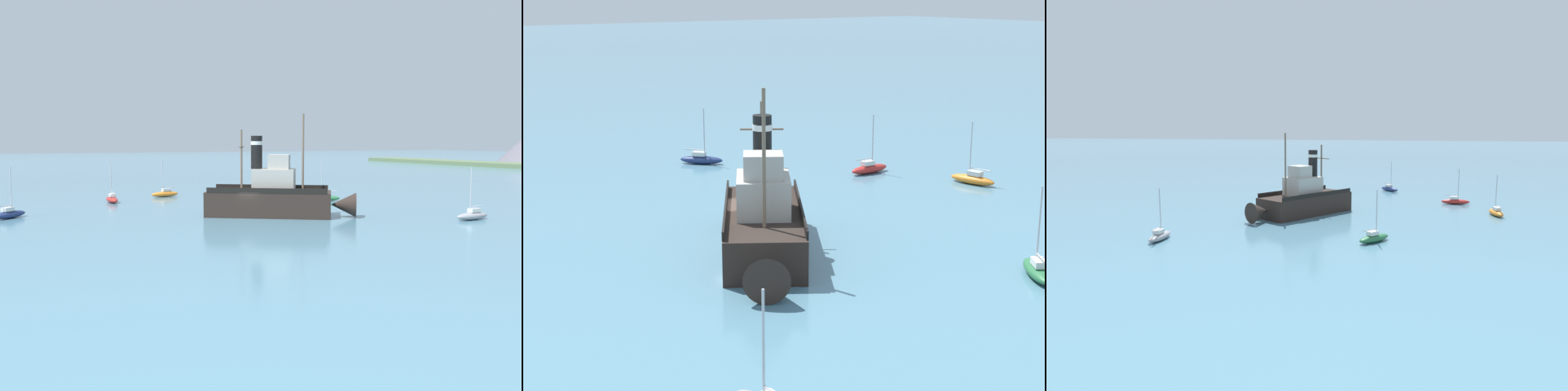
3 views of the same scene
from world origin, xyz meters
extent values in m
plane|color=teal|center=(0.00, 0.00, 0.00)|extent=(600.00, 600.00, 0.00)
cube|color=#2D231E|center=(-0.34, 2.23, 1.20)|extent=(10.17, 12.48, 2.40)
cone|color=#2D231E|center=(3.54, 8.30, 1.20)|extent=(3.27, 3.29, 2.35)
cube|color=#B2ADA3|center=(-0.07, 2.65, 3.50)|extent=(4.68, 4.99, 2.20)
cube|color=#B2ADA3|center=(0.20, 3.07, 5.30)|extent=(2.93, 2.87, 1.40)
cylinder|color=black|center=(-0.99, 1.22, 6.20)|extent=(1.10, 1.10, 3.20)
cylinder|color=silver|center=(-0.99, 1.22, 7.10)|extent=(1.16, 1.16, 0.35)
cylinder|color=#75604C|center=(1.44, 5.01, 6.15)|extent=(0.20, 0.20, 7.50)
cylinder|color=#75604C|center=(-1.80, -0.04, 5.40)|extent=(0.20, 0.20, 6.00)
cylinder|color=#75604C|center=(-1.80, -0.04, 6.72)|extent=(2.26, 1.50, 0.12)
cube|color=black|center=(-2.16, 3.39, 2.65)|extent=(6.24, 9.67, 0.50)
cube|color=black|center=(1.48, 1.07, 2.65)|extent=(6.24, 9.67, 0.50)
ellipsoid|color=#286B3D|center=(-9.72, 14.32, 0.35)|extent=(3.14, 3.71, 0.70)
cube|color=silver|center=(-9.60, 14.48, 0.88)|extent=(1.17, 1.27, 0.36)
cylinder|color=#B7B7BC|center=(-9.90, 14.08, 2.80)|extent=(0.10, 0.10, 4.20)
cylinder|color=#B7B7BC|center=(-9.37, 14.81, 1.25)|extent=(1.13, 1.50, 0.08)
ellipsoid|color=orange|center=(-22.90, -2.02, 0.35)|extent=(1.81, 3.94, 0.70)
cube|color=silver|center=(-22.94, -1.82, 0.88)|extent=(0.84, 1.20, 0.36)
cylinder|color=#B7B7BC|center=(-22.84, -2.31, 2.80)|extent=(0.10, 0.10, 4.20)
cylinder|color=#B7B7BC|center=(-23.01, -1.43, 1.25)|extent=(0.43, 1.78, 0.08)
ellipsoid|color=navy|center=(-9.19, -20.77, 0.35)|extent=(3.46, 3.47, 0.70)
cube|color=silver|center=(-9.05, -20.91, 0.88)|extent=(1.23, 1.23, 0.36)
cylinder|color=#B7B7BC|center=(-9.40, -20.56, 2.80)|extent=(0.10, 0.10, 4.20)
cylinder|color=#B7B7BC|center=(-8.77, -21.19, 1.25)|extent=(1.32, 1.33, 0.08)
ellipsoid|color=#B22823|center=(-18.80, -9.56, 0.35)|extent=(3.84, 1.25, 0.70)
cube|color=silver|center=(-18.60, -9.55, 0.88)|extent=(1.13, 0.68, 0.36)
cylinder|color=#B7B7BC|center=(-19.10, -9.57, 2.80)|extent=(0.10, 0.10, 4.20)
cylinder|color=#B7B7BC|center=(-18.20, -9.53, 1.25)|extent=(1.80, 0.15, 0.08)
ellipsoid|color=gray|center=(10.09, 18.20, 0.35)|extent=(1.30, 3.85, 0.70)
cube|color=silver|center=(10.08, 18.39, 0.88)|extent=(0.70, 1.13, 0.36)
cylinder|color=#B7B7BC|center=(10.10, 17.90, 2.80)|extent=(0.10, 0.10, 4.20)
cylinder|color=#B7B7BC|center=(10.05, 18.79, 1.25)|extent=(0.18, 1.80, 0.08)
camera|label=1|loc=(47.74, -21.10, 7.29)|focal=38.00mm
camera|label=2|loc=(24.24, 39.20, 14.83)|focal=55.00mm
camera|label=3|loc=(-13.26, 56.72, 10.68)|focal=32.00mm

